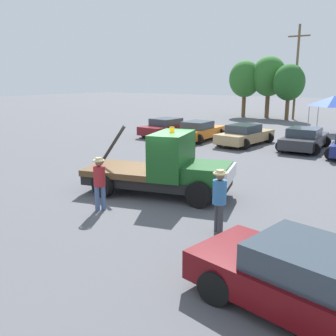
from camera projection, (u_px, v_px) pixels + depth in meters
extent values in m
plane|color=#545459|center=(157.00, 194.00, 13.95)|extent=(160.00, 160.00, 0.00)
cube|color=black|center=(157.00, 180.00, 13.82)|extent=(5.62, 3.29, 0.35)
cube|color=#19511E|center=(208.00, 172.00, 13.11)|extent=(1.92, 2.14, 0.55)
cube|color=silver|center=(230.00, 175.00, 12.87)|extent=(0.64, 1.87, 0.50)
cube|color=#19511E|center=(172.00, 155.00, 13.41)|extent=(1.71, 2.36, 1.62)
cube|color=brown|center=(124.00, 170.00, 14.18)|extent=(3.13, 2.77, 0.22)
cylinder|color=black|center=(112.00, 146.00, 14.13)|extent=(1.18, 0.44, 1.63)
cylinder|color=orange|center=(172.00, 130.00, 13.20)|extent=(0.18, 0.18, 0.20)
cylinder|color=black|center=(212.00, 180.00, 14.19)|extent=(0.88, 0.26, 0.88)
cylinder|color=black|center=(198.00, 195.00, 12.33)|extent=(0.88, 0.26, 0.88)
cylinder|color=black|center=(126.00, 172.00, 15.32)|extent=(0.88, 0.26, 0.88)
cylinder|color=black|center=(102.00, 185.00, 13.46)|extent=(0.88, 0.26, 0.88)
cube|color=#5B0A0F|center=(327.00, 295.00, 6.45)|extent=(5.27, 2.77, 0.60)
cube|color=#333D47|center=(315.00, 261.00, 6.49)|extent=(2.37, 2.03, 0.50)
cylinder|color=black|center=(266.00, 256.00, 8.29)|extent=(0.68, 0.22, 0.68)
cylinder|color=black|center=(215.00, 287.00, 7.03)|extent=(0.68, 0.22, 0.68)
cylinder|color=#38383D|center=(220.00, 220.00, 10.22)|extent=(0.16, 0.16, 0.84)
cylinder|color=#38383D|center=(217.00, 217.00, 10.42)|extent=(0.16, 0.16, 0.84)
cylinder|color=teal|center=(220.00, 192.00, 10.14)|extent=(0.38, 0.38, 0.66)
sphere|color=brown|center=(220.00, 176.00, 10.04)|extent=(0.23, 0.23, 0.23)
torus|color=tan|center=(220.00, 173.00, 10.02)|extent=(0.40, 0.40, 0.06)
cylinder|color=tan|center=(220.00, 172.00, 10.01)|extent=(0.20, 0.20, 0.10)
cylinder|color=#475B84|center=(103.00, 198.00, 12.15)|extent=(0.15, 0.15, 0.82)
cylinder|color=#475B84|center=(97.00, 198.00, 12.07)|extent=(0.15, 0.15, 0.82)
cylinder|color=maroon|center=(99.00, 176.00, 11.94)|extent=(0.37, 0.37, 0.65)
sphere|color=brown|center=(99.00, 163.00, 11.84)|extent=(0.22, 0.22, 0.22)
torus|color=tan|center=(99.00, 161.00, 11.82)|extent=(0.39, 0.39, 0.06)
cylinder|color=tan|center=(99.00, 159.00, 11.81)|extent=(0.20, 0.20, 0.10)
cube|color=maroon|center=(168.00, 129.00, 28.00)|extent=(2.25, 4.91, 0.60)
cube|color=#333D47|center=(166.00, 122.00, 27.69)|extent=(1.83, 2.12, 0.50)
cylinder|color=black|center=(172.00, 128.00, 29.84)|extent=(0.68, 0.22, 0.68)
cylinder|color=black|center=(191.00, 130.00, 28.72)|extent=(0.68, 0.22, 0.68)
cylinder|color=black|center=(144.00, 133.00, 27.38)|extent=(0.68, 0.22, 0.68)
cylinder|color=black|center=(164.00, 135.00, 26.26)|extent=(0.68, 0.22, 0.68)
cube|color=orange|center=(199.00, 132.00, 26.06)|extent=(1.91, 4.80, 0.60)
cube|color=#333D47|center=(197.00, 125.00, 25.74)|extent=(1.64, 2.03, 0.50)
cylinder|color=black|center=(199.00, 132.00, 27.89)|extent=(0.68, 0.22, 0.68)
cylinder|color=black|center=(220.00, 134.00, 26.94)|extent=(0.68, 0.22, 0.68)
cylinder|color=black|center=(176.00, 137.00, 25.27)|extent=(0.68, 0.22, 0.68)
cylinder|color=black|center=(198.00, 139.00, 24.33)|extent=(0.68, 0.22, 0.68)
cube|color=tan|center=(245.00, 136.00, 24.22)|extent=(2.29, 4.90, 0.60)
cube|color=#333D47|center=(244.00, 128.00, 23.92)|extent=(1.79, 2.14, 0.50)
cylinder|color=black|center=(246.00, 135.00, 26.00)|extent=(0.68, 0.22, 0.68)
cylinder|color=black|center=(269.00, 138.00, 24.90)|extent=(0.68, 0.22, 0.68)
cylinder|color=black|center=(220.00, 141.00, 23.63)|extent=(0.68, 0.22, 0.68)
cylinder|color=black|center=(244.00, 144.00, 22.54)|extent=(0.68, 0.22, 0.68)
cube|color=#2D2D33|center=(304.00, 141.00, 22.58)|extent=(2.13, 4.78, 0.60)
cube|color=#333D47|center=(304.00, 132.00, 22.26)|extent=(1.78, 2.04, 0.50)
cylinder|color=black|center=(295.00, 139.00, 24.41)|extent=(0.68, 0.22, 0.68)
cylinder|color=black|center=(325.00, 142.00, 23.45)|extent=(0.68, 0.22, 0.68)
cylinder|color=black|center=(281.00, 146.00, 21.79)|extent=(0.68, 0.22, 0.68)
cylinder|color=black|center=(314.00, 149.00, 20.83)|extent=(0.68, 0.22, 0.68)
cylinder|color=black|center=(331.00, 154.00, 19.61)|extent=(0.68, 0.22, 0.68)
cylinder|color=#9E9EA3|center=(308.00, 120.00, 29.07)|extent=(0.07, 0.07, 2.10)
cylinder|color=#9E9EA3|center=(318.00, 117.00, 31.35)|extent=(0.07, 0.07, 2.10)
pyramid|color=#2D4CB7|center=(334.00, 101.00, 29.08)|extent=(2.86, 2.86, 0.82)
cylinder|color=brown|center=(287.00, 110.00, 38.86)|extent=(0.40, 0.40, 1.99)
ellipsoid|color=#235B23|center=(289.00, 82.00, 38.20)|extent=(3.19, 3.19, 3.70)
cylinder|color=brown|center=(244.00, 107.00, 42.42)|extent=(0.43, 0.43, 2.17)
ellipsoid|color=#2D6B28|center=(245.00, 79.00, 41.70)|extent=(3.47, 3.47, 4.03)
cylinder|color=brown|center=(267.00, 107.00, 41.40)|extent=(0.46, 0.46, 2.32)
ellipsoid|color=#2D6B28|center=(269.00, 76.00, 40.63)|extent=(3.71, 3.71, 4.30)
cube|color=black|center=(165.00, 161.00, 19.29)|extent=(0.40, 0.40, 0.04)
cone|color=orange|center=(165.00, 157.00, 19.23)|extent=(0.36, 0.36, 0.55)
cylinder|color=brown|center=(296.00, 73.00, 38.65)|extent=(0.24, 0.24, 9.56)
cube|color=brown|center=(299.00, 36.00, 37.81)|extent=(2.20, 0.14, 0.14)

